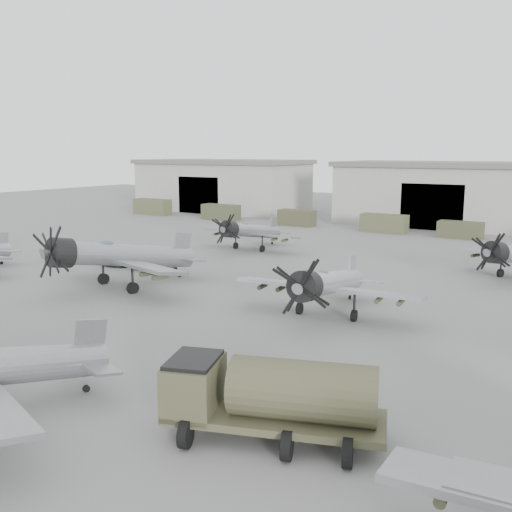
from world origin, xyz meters
The scene contains 14 objects.
ground centered at (0.00, 0.00, 0.00)m, with size 220.00×220.00×0.00m, color #575654.
hangar_left centered at (-38.00, 61.96, 4.37)m, with size 29.00×14.80×8.70m.
hangar_center centered at (0.00, 61.96, 4.37)m, with size 29.00×14.80×8.70m.
support_truck_0 centered at (-43.50, 50.00, 1.25)m, with size 6.45×2.20×2.50m, color #484B31.
support_truck_1 centered at (-29.85, 50.00, 1.14)m, with size 5.87×2.20×2.29m, color #3C402A.
support_truck_2 centered at (-16.96, 50.00, 1.09)m, with size 5.06×2.20×2.17m, color #3F3E29.
support_truck_3 centered at (-4.46, 50.00, 1.14)m, with size 5.80×2.20×2.28m, color #494B31.
support_truck_4 centered at (4.90, 50.00, 0.98)m, with size 5.07×2.20×1.96m, color #40402A.
aircraft_mid_1 centered at (-11.06, 10.20, 2.53)m, with size 13.96×12.56×5.55m.
aircraft_mid_2 centered at (5.46, 11.65, 2.14)m, with size 11.83×10.65×4.71m.
aircraft_far_0 centered at (-11.80, 29.58, 2.02)m, with size 11.06×9.95×4.44m.
fuel_tanker centered at (10.27, -3.09, 1.72)m, with size 8.18×5.27×3.00m.
tug_trailer centered at (-15.74, 16.38, 0.55)m, with size 7.42×2.24×1.47m.
ground_crew centered at (-24.35, 14.54, 0.89)m, with size 0.65×0.43×1.78m, color #434A30.
Camera 1 is at (19.83, -19.37, 10.13)m, focal length 40.00 mm.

